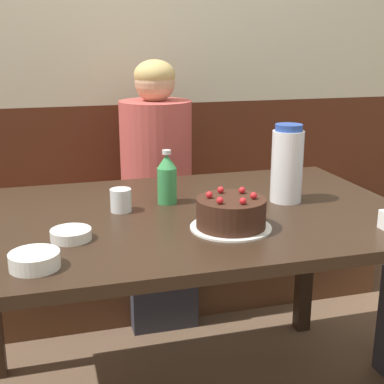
{
  "coord_description": "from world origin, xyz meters",
  "views": [
    {
      "loc": [
        -0.42,
        -1.57,
        1.28
      ],
      "look_at": [
        0.03,
        0.05,
        0.8
      ],
      "focal_mm": 50.0,
      "sensor_mm": 36.0,
      "label": 1
    }
  ],
  "objects_px": {
    "soju_bottle": "(167,178)",
    "bowl_rice_small": "(71,235)",
    "bowl_soup_white": "(35,260)",
    "birthday_cake": "(231,214)",
    "water_pitcher": "(287,164)",
    "bench_seat": "(142,261)",
    "person_pale_blue_shirt": "(157,203)",
    "glass_water_tall": "(121,200)"
  },
  "relations": [
    {
      "from": "soju_bottle",
      "to": "person_pale_blue_shirt",
      "type": "bearing_deg",
      "value": 81.37
    },
    {
      "from": "water_pitcher",
      "to": "bowl_rice_small",
      "type": "relative_size",
      "value": 2.34
    },
    {
      "from": "birthday_cake",
      "to": "bowl_rice_small",
      "type": "distance_m",
      "value": 0.46
    },
    {
      "from": "bench_seat",
      "to": "bowl_rice_small",
      "type": "distance_m",
      "value": 1.17
    },
    {
      "from": "birthday_cake",
      "to": "bowl_soup_white",
      "type": "relative_size",
      "value": 1.95
    },
    {
      "from": "water_pitcher",
      "to": "bowl_soup_white",
      "type": "xyz_separation_m",
      "value": [
        -0.82,
        -0.35,
        -0.11
      ]
    },
    {
      "from": "bowl_soup_white",
      "to": "glass_water_tall",
      "type": "height_order",
      "value": "glass_water_tall"
    },
    {
      "from": "water_pitcher",
      "to": "person_pale_blue_shirt",
      "type": "bearing_deg",
      "value": 113.39
    },
    {
      "from": "soju_bottle",
      "to": "birthday_cake",
      "type": "bearing_deg",
      "value": -67.85
    },
    {
      "from": "glass_water_tall",
      "to": "soju_bottle",
      "type": "bearing_deg",
      "value": 16.49
    },
    {
      "from": "water_pitcher",
      "to": "bowl_rice_small",
      "type": "bearing_deg",
      "value": -166.47
    },
    {
      "from": "person_pale_blue_shirt",
      "to": "water_pitcher",
      "type": "bearing_deg",
      "value": 23.39
    },
    {
      "from": "glass_water_tall",
      "to": "bowl_rice_small",
      "type": "bearing_deg",
      "value": -128.45
    },
    {
      "from": "soju_bottle",
      "to": "bowl_rice_small",
      "type": "xyz_separation_m",
      "value": [
        -0.33,
        -0.26,
        -0.07
      ]
    },
    {
      "from": "bench_seat",
      "to": "person_pale_blue_shirt",
      "type": "bearing_deg",
      "value": -62.28
    },
    {
      "from": "bench_seat",
      "to": "bowl_soup_white",
      "type": "xyz_separation_m",
      "value": [
        -0.46,
        -1.15,
        0.53
      ]
    },
    {
      "from": "birthday_cake",
      "to": "water_pitcher",
      "type": "distance_m",
      "value": 0.35
    },
    {
      "from": "birthday_cake",
      "to": "water_pitcher",
      "type": "relative_size",
      "value": 0.91
    },
    {
      "from": "water_pitcher",
      "to": "soju_bottle",
      "type": "xyz_separation_m",
      "value": [
        -0.39,
        0.09,
        -0.04
      ]
    },
    {
      "from": "soju_bottle",
      "to": "glass_water_tall",
      "type": "bearing_deg",
      "value": -163.51
    },
    {
      "from": "bowl_rice_small",
      "to": "birthday_cake",
      "type": "bearing_deg",
      "value": -4.15
    },
    {
      "from": "bench_seat",
      "to": "person_pale_blue_shirt",
      "type": "relative_size",
      "value": 1.98
    },
    {
      "from": "bench_seat",
      "to": "birthday_cake",
      "type": "relative_size",
      "value": 9.97
    },
    {
      "from": "bowl_soup_white",
      "to": "person_pale_blue_shirt",
      "type": "bearing_deg",
      "value": 63.36
    },
    {
      "from": "soju_bottle",
      "to": "person_pale_blue_shirt",
      "type": "xyz_separation_m",
      "value": [
        0.09,
        0.61,
        -0.27
      ]
    },
    {
      "from": "soju_bottle",
      "to": "person_pale_blue_shirt",
      "type": "height_order",
      "value": "person_pale_blue_shirt"
    },
    {
      "from": "bowl_rice_small",
      "to": "person_pale_blue_shirt",
      "type": "relative_size",
      "value": 0.09
    },
    {
      "from": "person_pale_blue_shirt",
      "to": "bench_seat",
      "type": "bearing_deg",
      "value": -152.28
    },
    {
      "from": "water_pitcher",
      "to": "bowl_rice_small",
      "type": "height_order",
      "value": "water_pitcher"
    },
    {
      "from": "bowl_soup_white",
      "to": "bowl_rice_small",
      "type": "distance_m",
      "value": 0.2
    },
    {
      "from": "water_pitcher",
      "to": "bowl_rice_small",
      "type": "xyz_separation_m",
      "value": [
        -0.73,
        -0.18,
        -0.11
      ]
    },
    {
      "from": "bowl_soup_white",
      "to": "birthday_cake",
      "type": "bearing_deg",
      "value": 13.97
    },
    {
      "from": "bowl_soup_white",
      "to": "person_pale_blue_shirt",
      "type": "relative_size",
      "value": 0.1
    },
    {
      "from": "bowl_rice_small",
      "to": "glass_water_tall",
      "type": "distance_m",
      "value": 0.28
    },
    {
      "from": "bowl_soup_white",
      "to": "person_pale_blue_shirt",
      "type": "xyz_separation_m",
      "value": [
        0.52,
        1.04,
        -0.21
      ]
    },
    {
      "from": "bowl_soup_white",
      "to": "glass_water_tall",
      "type": "relative_size",
      "value": 1.66
    },
    {
      "from": "water_pitcher",
      "to": "glass_water_tall",
      "type": "height_order",
      "value": "water_pitcher"
    },
    {
      "from": "birthday_cake",
      "to": "glass_water_tall",
      "type": "xyz_separation_m",
      "value": [
        -0.28,
        0.25,
        -0.01
      ]
    },
    {
      "from": "bench_seat",
      "to": "water_pitcher",
      "type": "distance_m",
      "value": 1.09
    },
    {
      "from": "bowl_soup_white",
      "to": "bench_seat",
      "type": "bearing_deg",
      "value": 68.01
    },
    {
      "from": "soju_bottle",
      "to": "bowl_rice_small",
      "type": "bearing_deg",
      "value": -141.77
    },
    {
      "from": "birthday_cake",
      "to": "bowl_rice_small",
      "type": "xyz_separation_m",
      "value": [
        -0.45,
        0.03,
        -0.03
      ]
    }
  ]
}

